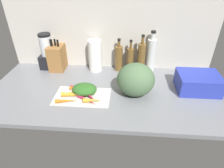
% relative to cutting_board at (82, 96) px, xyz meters
% --- Properties ---
extents(ground_plane, '(1.70, 0.80, 0.03)m').
position_rel_cutting_board_xyz_m(ground_plane, '(0.16, 0.10, -0.02)').
color(ground_plane, slate).
extents(wall_back, '(1.70, 0.03, 0.60)m').
position_rel_cutting_board_xyz_m(wall_back, '(0.16, 0.49, 0.30)').
color(wall_back, '#BCB7AD').
rests_on(wall_back, ground_plane).
extents(cutting_board, '(0.38, 0.23, 0.01)m').
position_rel_cutting_board_xyz_m(cutting_board, '(0.00, 0.00, 0.00)').
color(cutting_board, beige).
rests_on(cutting_board, ground_plane).
extents(carrot_0, '(0.11, 0.07, 0.02)m').
position_rel_cutting_board_xyz_m(carrot_0, '(-0.06, 0.09, 0.01)').
color(carrot_0, orange).
rests_on(carrot_0, cutting_board).
extents(carrot_1, '(0.15, 0.05, 0.03)m').
position_rel_cutting_board_xyz_m(carrot_1, '(-0.09, -0.08, 0.02)').
color(carrot_1, orange).
rests_on(carrot_1, cutting_board).
extents(carrot_2, '(0.11, 0.09, 0.02)m').
position_rel_cutting_board_xyz_m(carrot_2, '(-0.05, 0.06, 0.02)').
color(carrot_2, red).
rests_on(carrot_2, cutting_board).
extents(carrot_3, '(0.15, 0.11, 0.02)m').
position_rel_cutting_board_xyz_m(carrot_3, '(0.04, -0.06, 0.01)').
color(carrot_3, '#B2264C').
rests_on(carrot_3, cutting_board).
extents(carrot_4, '(0.12, 0.12, 0.04)m').
position_rel_cutting_board_xyz_m(carrot_4, '(0.05, -0.02, 0.02)').
color(carrot_4, '#B2264C').
rests_on(carrot_4, cutting_board).
extents(carrot_5, '(0.13, 0.05, 0.02)m').
position_rel_cutting_board_xyz_m(carrot_5, '(-0.03, -0.01, 0.01)').
color(carrot_5, orange).
rests_on(carrot_5, cutting_board).
extents(carrot_6, '(0.12, 0.04, 0.03)m').
position_rel_cutting_board_xyz_m(carrot_6, '(0.08, -0.06, 0.02)').
color(carrot_6, orange).
rests_on(carrot_6, cutting_board).
extents(carrot_7, '(0.12, 0.04, 0.03)m').
position_rel_cutting_board_xyz_m(carrot_7, '(-0.08, -0.02, 0.02)').
color(carrot_7, orange).
rests_on(carrot_7, cutting_board).
extents(carrot_8, '(0.09, 0.09, 0.02)m').
position_rel_cutting_board_xyz_m(carrot_8, '(0.04, 0.02, 0.02)').
color(carrot_8, orange).
rests_on(carrot_8, cutting_board).
extents(carrot_greens_pile, '(0.17, 0.13, 0.07)m').
position_rel_cutting_board_xyz_m(carrot_greens_pile, '(0.01, 0.03, 0.04)').
color(carrot_greens_pile, '#2D6023').
rests_on(carrot_greens_pile, cutting_board).
extents(winter_squash, '(0.26, 0.24, 0.23)m').
position_rel_cutting_board_xyz_m(winter_squash, '(0.36, 0.07, 0.11)').
color(winter_squash, '#4C6B47').
rests_on(winter_squash, ground_plane).
extents(knife_block, '(0.12, 0.17, 0.27)m').
position_rel_cutting_board_xyz_m(knife_block, '(-0.29, 0.40, 0.10)').
color(knife_block, olive).
rests_on(knife_block, ground_plane).
extents(blender_appliance, '(0.13, 0.13, 0.30)m').
position_rel_cutting_board_xyz_m(blender_appliance, '(-0.38, 0.42, 0.13)').
color(blender_appliance, black).
rests_on(blender_appliance, ground_plane).
extents(paper_towel_roll, '(0.11, 0.11, 0.27)m').
position_rel_cutting_board_xyz_m(paper_towel_roll, '(0.03, 0.40, 0.13)').
color(paper_towel_roll, white).
rests_on(paper_towel_roll, ground_plane).
extents(bottle_0, '(0.06, 0.06, 0.28)m').
position_rel_cutting_board_xyz_m(bottle_0, '(0.23, 0.41, 0.11)').
color(bottle_0, brown).
rests_on(bottle_0, ground_plane).
extents(bottle_1, '(0.06, 0.06, 0.27)m').
position_rel_cutting_board_xyz_m(bottle_1, '(0.33, 0.40, 0.10)').
color(bottle_1, brown).
rests_on(bottle_1, ground_plane).
extents(bottle_2, '(0.06, 0.06, 0.33)m').
position_rel_cutting_board_xyz_m(bottle_2, '(0.41, 0.38, 0.13)').
color(bottle_2, brown).
rests_on(bottle_2, ground_plane).
extents(bottle_3, '(0.07, 0.07, 0.35)m').
position_rel_cutting_board_xyz_m(bottle_3, '(0.49, 0.42, 0.14)').
color(bottle_3, silver).
rests_on(bottle_3, ground_plane).
extents(dish_rack, '(0.29, 0.22, 0.12)m').
position_rel_cutting_board_xyz_m(dish_rack, '(0.81, 0.15, 0.06)').
color(dish_rack, '#2838AD').
rests_on(dish_rack, ground_plane).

